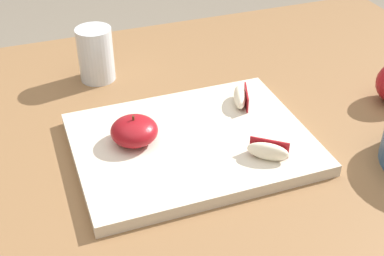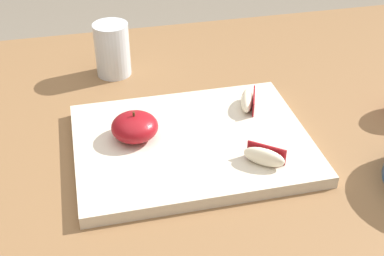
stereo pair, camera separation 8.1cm
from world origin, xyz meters
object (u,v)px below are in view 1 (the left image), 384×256
object	(u,v)px
cutting_board	(192,143)
apple_wedge_back	(268,151)
apple_half_skin_up	(134,131)
drinking_glass_water	(96,54)
apple_wedge_middle	(240,97)

from	to	relation	value
cutting_board	apple_wedge_back	bearing A→B (deg)	-44.42
apple_half_skin_up	drinking_glass_water	xyz separation A→B (m)	(-0.01, 0.25, 0.01)
apple_wedge_back	apple_wedge_middle	bearing A→B (deg)	80.86
apple_half_skin_up	apple_wedge_back	world-z (taller)	apple_half_skin_up
apple_half_skin_up	apple_wedge_back	bearing A→B (deg)	-32.08
apple_wedge_middle	apple_half_skin_up	bearing A→B (deg)	-167.59
cutting_board	apple_wedge_back	distance (m)	0.13
apple_half_skin_up	drinking_glass_water	size ratio (longest dim) A/B	0.71
apple_wedge_middle	drinking_glass_water	size ratio (longest dim) A/B	0.63
cutting_board	apple_half_skin_up	distance (m)	0.10
drinking_glass_water	apple_wedge_back	bearing A→B (deg)	-63.29
apple_wedge_middle	drinking_glass_water	world-z (taller)	drinking_glass_water
apple_wedge_middle	apple_wedge_back	bearing A→B (deg)	-99.14
apple_half_skin_up	cutting_board	bearing A→B (deg)	-14.90
cutting_board	apple_wedge_middle	bearing A→B (deg)	30.62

